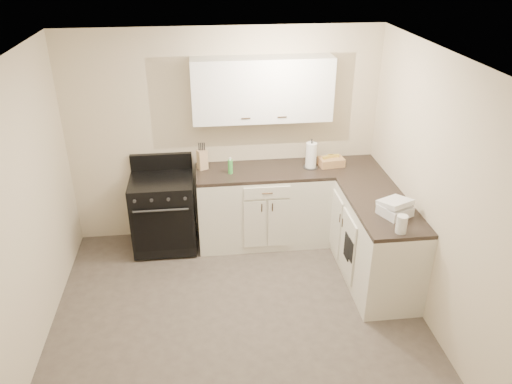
{
  "coord_description": "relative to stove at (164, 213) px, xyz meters",
  "views": [
    {
      "loc": [
        -0.28,
        -3.68,
        3.32
      ],
      "look_at": [
        0.26,
        0.85,
        0.99
      ],
      "focal_mm": 35.0,
      "sensor_mm": 36.0,
      "label": 1
    }
  ],
  "objects": [
    {
      "name": "soap_bottle",
      "position": [
        0.79,
        -0.02,
        0.56
      ],
      "size": [
        0.07,
        0.07,
        0.16
      ],
      "primitive_type": "cylinder",
      "rotation": [
        0.0,
        0.0,
        -0.4
      ],
      "color": "green",
      "rests_on": "countertop_back"
    },
    {
      "name": "picture_frame",
      "position": [
        1.79,
        0.28,
        0.55
      ],
      "size": [
        0.11,
        0.04,
        0.14
      ],
      "primitive_type": "cube",
      "rotation": [
        -0.14,
        0.0,
        0.03
      ],
      "color": "black",
      "rests_on": "countertop_back"
    },
    {
      "name": "wicker_basket",
      "position": [
        1.98,
        0.06,
        0.53
      ],
      "size": [
        0.3,
        0.22,
        0.09
      ],
      "primitive_type": "cube",
      "rotation": [
        0.0,
        0.0,
        0.11
      ],
      "color": "tan",
      "rests_on": "countertop_right"
    },
    {
      "name": "ceiling",
      "position": [
        0.75,
        -1.48,
        2.04
      ],
      "size": [
        3.6,
        3.6,
        0.0
      ],
      "primitive_type": "plane",
      "color": "white",
      "rests_on": "wall_back"
    },
    {
      "name": "wall_right",
      "position": [
        2.55,
        -1.48,
        0.79
      ],
      "size": [
        0.0,
        3.6,
        3.6
      ],
      "primitive_type": "plane",
      "rotation": [
        1.57,
        0.0,
        -1.57
      ],
      "color": "beige",
      "rests_on": "ground"
    },
    {
      "name": "base_cabinets_back",
      "position": [
        1.17,
        0.02,
        -0.01
      ],
      "size": [
        1.55,
        0.6,
        0.9
      ],
      "primitive_type": "cube",
      "color": "silver",
      "rests_on": "floor"
    },
    {
      "name": "oven_mitt_near",
      "position": [
        1.93,
        -1.07,
        0.04
      ],
      "size": [
        0.02,
        0.13,
        0.23
      ],
      "primitive_type": "cube",
      "color": "black",
      "rests_on": "base_cabinets_right"
    },
    {
      "name": "floor",
      "position": [
        0.75,
        -1.48,
        -0.46
      ],
      "size": [
        3.6,
        3.6,
        0.0
      ],
      "primitive_type": "plane",
      "color": "#473F38",
      "rests_on": "ground"
    },
    {
      "name": "countertop_right",
      "position": [
        2.25,
        -0.63,
        0.46
      ],
      "size": [
        0.6,
        1.9,
        0.04
      ],
      "primitive_type": "cube",
      "color": "black",
      "rests_on": "base_cabinets_right"
    },
    {
      "name": "base_cabinets_right",
      "position": [
        2.25,
        -0.63,
        -0.01
      ],
      "size": [
        0.6,
        1.9,
        0.9
      ],
      "primitive_type": "cube",
      "color": "silver",
      "rests_on": "floor"
    },
    {
      "name": "wall_back",
      "position": [
        0.75,
        0.32,
        0.79
      ],
      "size": [
        3.6,
        0.0,
        3.6
      ],
      "primitive_type": "plane",
      "rotation": [
        1.57,
        0.0,
        0.0
      ],
      "color": "beige",
      "rests_on": "ground"
    },
    {
      "name": "oven_mitt_far",
      "position": [
        1.93,
        -0.95,
        0.0
      ],
      "size": [
        0.02,
        0.16,
        0.28
      ],
      "primitive_type": "cube",
      "color": "black",
      "rests_on": "base_cabinets_right"
    },
    {
      "name": "stove",
      "position": [
        0.0,
        0.0,
        0.0
      ],
      "size": [
        0.71,
        0.61,
        0.86
      ],
      "primitive_type": "cube",
      "color": "black",
      "rests_on": "floor"
    },
    {
      "name": "countertop_grill",
      "position": [
        2.29,
        -1.16,
        0.53
      ],
      "size": [
        0.35,
        0.34,
        0.1
      ],
      "primitive_type": "cube",
      "rotation": [
        0.0,
        0.0,
        0.43
      ],
      "color": "silver",
      "rests_on": "countertop_right"
    },
    {
      "name": "paper_towel",
      "position": [
        1.72,
        0.03,
        0.63
      ],
      "size": [
        0.16,
        0.16,
        0.3
      ],
      "primitive_type": "cylinder",
      "rotation": [
        0.0,
        0.0,
        0.41
      ],
      "color": "white",
      "rests_on": "countertop_back"
    },
    {
      "name": "glass_jar",
      "position": [
        2.23,
        -1.48,
        0.56
      ],
      "size": [
        0.13,
        0.13,
        0.17
      ],
      "primitive_type": "cylinder",
      "rotation": [
        0.0,
        0.0,
        -0.35
      ],
      "color": "silver",
      "rests_on": "countertop_right"
    },
    {
      "name": "knife_block",
      "position": [
        0.48,
        0.14,
        0.59
      ],
      "size": [
        0.13,
        0.13,
        0.23
      ],
      "primitive_type": "cube",
      "rotation": [
        0.0,
        0.0,
        0.42
      ],
      "color": "tan",
      "rests_on": "countertop_back"
    },
    {
      "name": "wall_front",
      "position": [
        0.75,
        -3.28,
        0.79
      ],
      "size": [
        3.6,
        0.0,
        3.6
      ],
      "primitive_type": "plane",
      "rotation": [
        -1.57,
        0.0,
        0.0
      ],
      "color": "beige",
      "rests_on": "ground"
    },
    {
      "name": "wall_left",
      "position": [
        -1.05,
        -1.48,
        0.79
      ],
      "size": [
        0.0,
        3.6,
        3.6
      ],
      "primitive_type": "plane",
      "rotation": [
        1.57,
        0.0,
        1.57
      ],
      "color": "beige",
      "rests_on": "ground"
    },
    {
      "name": "countertop_back",
      "position": [
        1.17,
        0.02,
        0.46
      ],
      "size": [
        1.55,
        0.6,
        0.04
      ],
      "primitive_type": "cube",
      "color": "black",
      "rests_on": "base_cabinets_back"
    },
    {
      "name": "upper_cabinets",
      "position": [
        1.17,
        0.18,
        1.38
      ],
      "size": [
        1.55,
        0.3,
        0.7
      ],
      "primitive_type": "cube",
      "color": "white",
      "rests_on": "wall_back"
    }
  ]
}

